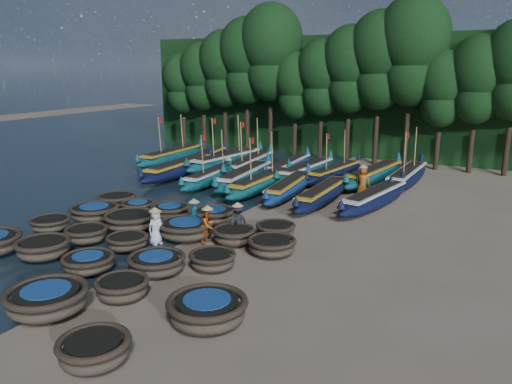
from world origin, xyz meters
The scene contains 58 objects.
ground centered at (0.00, 0.00, 0.00)m, with size 120.00×120.00×0.00m, color gray.
foliage_wall centered at (0.00, 23.50, 5.00)m, with size 40.00×3.00×10.00m, color black.
coracle_3 centered at (0.17, -9.07, 0.49)m, with size 2.96×2.96×0.84m.
coracle_4 centered at (3.51, -10.38, 0.43)m, with size 2.33×2.33×0.75m.
coracle_6 centered at (-3.80, -6.01, 0.45)m, with size 2.62×2.62×0.79m.
coracle_7 centered at (-1.15, -6.14, 0.40)m, with size 1.97×1.97×0.69m.
coracle_8 centered at (1.49, -7.20, 0.41)m, with size 1.82×1.82×0.71m.
coracle_9 centered at (4.92, -7.27, 0.49)m, with size 2.51×2.51×0.85m.
coracle_10 centered at (-6.40, -3.49, 0.37)m, with size 2.19×2.19×0.65m.
coracle_11 centered at (-3.70, -3.83, 0.40)m, with size 2.17×2.17×0.71m.
coracle_12 centered at (-1.51, -3.68, 0.38)m, with size 2.12×2.12×0.66m.
coracle_13 centered at (1.13, -5.00, 0.41)m, with size 2.17×2.17×0.72m.
coracle_14 centered at (2.74, -3.68, 0.38)m, with size 2.18×2.18×0.67m.
coracle_15 centered at (-5.77, -1.34, 0.45)m, with size 2.77×2.77×0.78m.
coracle_16 centered at (-3.20, -1.62, 0.47)m, with size 2.48×2.48×0.83m.
coracle_17 centered at (-0.20, -1.33, 0.47)m, with size 2.79×2.79×0.82m.
coracle_18 centered at (2.06, -0.96, 0.42)m, with size 2.21×2.21×0.74m.
coracle_19 centered at (4.06, -1.29, 0.41)m, with size 2.43×2.43×0.71m.
coracle_20 centered at (-6.56, 1.03, 0.41)m, with size 2.09×2.09×0.71m.
coracle_21 centered at (-4.62, 0.52, 0.40)m, with size 2.13×2.13×0.70m.
coracle_22 centered at (-2.66, 0.67, 0.42)m, with size 2.41×2.41×0.73m.
coracle_23 centered at (-0.29, 1.07, 0.44)m, with size 2.51×2.51×0.76m.
coracle_24 centered at (3.22, 0.74, 0.36)m, with size 1.91×1.91×0.64m.
long_boat_2 centered at (-8.22, 8.88, 0.61)m, with size 2.14×9.06×1.60m.
long_boat_3 centered at (-4.95, 8.12, 0.54)m, with size 2.03×8.06×3.43m.
long_boat_4 centered at (-3.00, 8.85, 0.59)m, with size 2.39×8.73×1.54m.
long_boat_5 centered at (-1.24, 7.84, 0.56)m, with size 1.52×8.35×3.55m.
long_boat_6 centered at (0.69, 7.72, 0.54)m, with size 2.18×7.96×1.41m.
long_boat_7 centered at (3.01, 7.13, 0.54)m, with size 1.49×7.99×1.41m.
long_boat_8 centered at (5.83, 7.67, 0.55)m, with size 2.68×8.04×1.43m.
long_boat_9 centered at (-11.79, 12.69, 0.60)m, with size 1.83×8.86×3.77m.
long_boat_10 centered at (-9.15, 13.45, 0.54)m, with size 2.67×7.92×1.41m.
long_boat_11 centered at (-6.86, 12.93, 0.62)m, with size 2.69×9.15×3.91m.
long_boat_12 centered at (-4.67, 12.48, 0.61)m, with size 2.48×8.95×3.82m.
long_boat_13 centered at (-1.96, 13.39, 0.56)m, with size 1.95×8.33×1.47m.
long_boat_14 centered at (-0.22, 12.42, 0.57)m, with size 2.03×8.48×1.49m.
long_boat_15 centered at (1.59, 13.08, 0.53)m, with size 2.41×7.72×3.31m.
long_boat_16 centered at (4.23, 13.38, 0.60)m, with size 2.68×8.85×1.57m.
long_boat_17 centered at (6.22, 13.93, 0.58)m, with size 1.70×8.55×3.63m.
fisherman_0 centered at (-0.90, -2.55, 0.85)m, with size 0.65×0.85×1.76m.
fisherman_1 centered at (-0.23, -0.62, 0.90)m, with size 0.69×0.64×1.78m.
fisherman_2 centered at (0.98, -1.35, 0.86)m, with size 0.61×0.78×1.80m.
fisherman_3 centered at (1.80, -0.20, 0.83)m, with size 0.86×1.15×1.77m.
fisherman_4 centered at (-0.93, -2.47, 0.83)m, with size 0.52×0.89×1.71m.
fisherman_5 centered at (-4.35, 9.09, 0.83)m, with size 1.53×0.88×1.77m.
fisherman_6 centered at (4.51, 9.75, 0.95)m, with size 0.94×0.68×2.00m.
tree_0 centered at (-16.00, 20.00, 5.97)m, with size 3.68×3.68×8.68m.
tree_1 centered at (-13.70, 20.00, 6.65)m, with size 4.09×4.09×9.65m.
tree_2 centered at (-11.40, 20.00, 7.32)m, with size 4.51×4.51×10.63m.
tree_3 centered at (-9.10, 20.00, 8.00)m, with size 4.92×4.92×11.60m.
tree_4 centered at (-6.80, 20.00, 8.67)m, with size 5.34×5.34×12.58m.
tree_5 centered at (-4.50, 20.00, 5.97)m, with size 3.68×3.68×8.68m.
tree_6 centered at (-2.20, 20.00, 6.65)m, with size 4.09×4.09×9.65m.
tree_7 centered at (0.10, 20.00, 7.32)m, with size 4.51×4.51×10.63m.
tree_8 centered at (2.40, 20.00, 8.00)m, with size 4.92×4.92×11.60m.
tree_9 centered at (4.70, 20.00, 8.67)m, with size 5.34×5.34×12.58m.
tree_10 centered at (7.00, 20.00, 5.97)m, with size 3.68×3.68×8.68m.
tree_11 centered at (9.30, 20.00, 6.65)m, with size 4.09×4.09×9.65m.
Camera 1 is at (12.60, -18.42, 7.50)m, focal length 35.00 mm.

